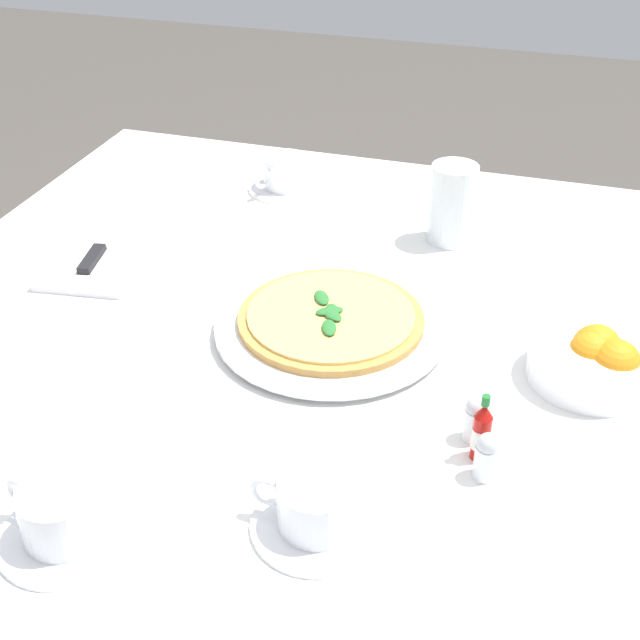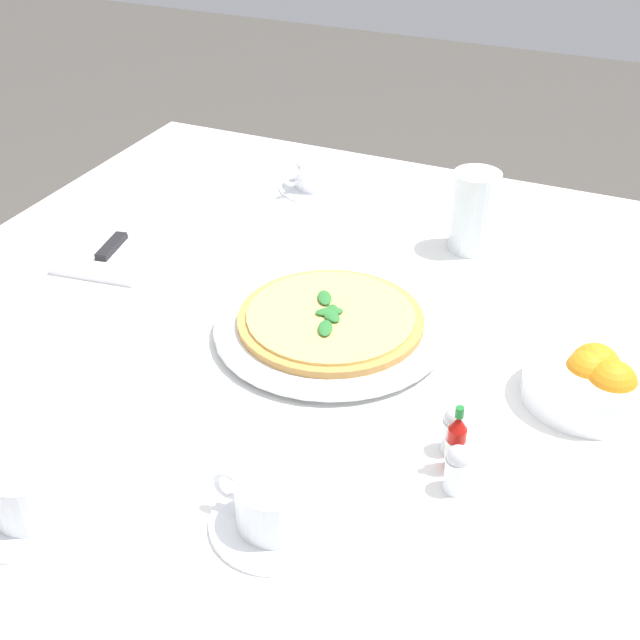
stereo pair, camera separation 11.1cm
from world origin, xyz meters
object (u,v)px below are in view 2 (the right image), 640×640
object	(u,v)px
pizza	(329,320)
hot_sauce_bottle	(456,444)
coffee_cup_left_edge	(27,494)
coffee_cup_back_corner	(316,174)
napkin_folded	(126,240)
salt_shaker	(454,432)
citrus_bowl	(592,379)
dinner_knife	(126,231)
water_glass_far_left	(473,217)
coffee_cup_far_right	(274,506)
pizza_plate	(329,329)
pepper_shaker	(457,471)

from	to	relation	value
pizza	hot_sauce_bottle	world-z (taller)	hot_sauce_bottle
coffee_cup_left_edge	coffee_cup_back_corner	xyz separation A→B (m)	(0.81, 0.06, -0.00)
napkin_folded	salt_shaker	distance (m)	0.64
pizza	citrus_bowl	bearing A→B (deg)	-88.74
napkin_folded	dinner_knife	bearing A→B (deg)	3.12
water_glass_far_left	coffee_cup_far_right	bearing A→B (deg)	178.13
water_glass_far_left	salt_shaker	xyz separation A→B (m)	(-0.45, -0.11, -0.03)
dinner_knife	hot_sauce_bottle	size ratio (longest dim) A/B	2.35
coffee_cup_left_edge	hot_sauce_bottle	xyz separation A→B (m)	(0.23, -0.36, 0.01)
water_glass_far_left	dinner_knife	size ratio (longest dim) A/B	0.63
citrus_bowl	pizza	bearing A→B (deg)	91.26
pizza_plate	coffee_cup_back_corner	distance (m)	0.45
coffee_cup_back_corner	coffee_cup_left_edge	bearing A→B (deg)	-176.03
coffee_cup_far_right	dinner_knife	bearing A→B (deg)	47.67
coffee_cup_far_right	dinner_knife	distance (m)	0.63
water_glass_far_left	citrus_bowl	world-z (taller)	water_glass_far_left
salt_shaker	pepper_shaker	distance (m)	0.06
coffee_cup_far_right	pizza	bearing A→B (deg)	14.17
coffee_cup_back_corner	water_glass_far_left	size ratio (longest dim) A/B	1.05
pizza	napkin_folded	distance (m)	0.39
coffee_cup_left_edge	water_glass_far_left	size ratio (longest dim) A/B	1.06
citrus_bowl	coffee_cup_back_corner	bearing A→B (deg)	53.00
coffee_cup_back_corner	water_glass_far_left	bearing A→B (deg)	-108.23
coffee_cup_back_corner	hot_sauce_bottle	xyz separation A→B (m)	(-0.58, -0.42, 0.01)
water_glass_far_left	pizza	bearing A→B (deg)	161.64
coffee_cup_far_right	coffee_cup_left_edge	bearing A→B (deg)	110.50
water_glass_far_left	napkin_folded	distance (m)	0.53
coffee_cup_back_corner	water_glass_far_left	distance (m)	0.32
water_glass_far_left	salt_shaker	distance (m)	0.47
pizza	hot_sauce_bottle	distance (m)	0.28
pizza_plate	coffee_cup_left_edge	bearing A→B (deg)	160.32
pizza_plate	pepper_shaker	bearing A→B (deg)	-131.46
coffee_cup_far_right	coffee_cup_back_corner	bearing A→B (deg)	21.23
coffee_cup_left_edge	water_glass_far_left	xyz separation A→B (m)	(0.71, -0.25, 0.03)
pizza	citrus_bowl	size ratio (longest dim) A/B	1.61
citrus_bowl	hot_sauce_bottle	size ratio (longest dim) A/B	1.81
pizza_plate	salt_shaker	world-z (taller)	salt_shaker
napkin_folded	hot_sauce_bottle	distance (m)	0.66
pizza_plate	citrus_bowl	bearing A→B (deg)	-88.74
citrus_bowl	pizza_plate	bearing A→B (deg)	91.26
coffee_cup_left_edge	salt_shaker	distance (m)	0.44
pizza_plate	pepper_shaker	size ratio (longest dim) A/B	5.37
salt_shaker	coffee_cup_back_corner	bearing A→B (deg)	36.59
napkin_folded	water_glass_far_left	bearing A→B (deg)	-74.05
coffee_cup_left_edge	salt_shaker	world-z (taller)	coffee_cup_left_edge
coffee_cup_far_right	napkin_folded	size ratio (longest dim) A/B	0.56
pizza_plate	coffee_cup_left_edge	distance (m)	0.43
napkin_folded	pizza_plate	bearing A→B (deg)	-111.80
pizza	coffee_cup_left_edge	world-z (taller)	coffee_cup_left_edge
coffee_cup_left_edge	pizza_plate	bearing A→B (deg)	-19.68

